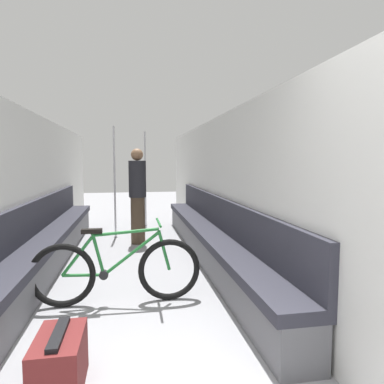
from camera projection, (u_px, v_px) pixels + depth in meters
wall_left at (26, 191)px, 4.48m from camera, size 0.10×10.38×2.12m
wall_right at (227, 188)px, 4.96m from camera, size 0.10×10.38×2.12m
bench_seat_row_left at (48, 244)px, 4.65m from camera, size 0.42×5.80×0.92m
bench_seat_row_right at (210, 238)px, 5.05m from camera, size 0.42×5.80×0.92m
bicycle at (117, 271)px, 3.45m from camera, size 1.70×0.46×0.83m
grab_pole_near at (115, 184)px, 6.42m from camera, size 0.08×0.08×2.10m
grab_pole_far at (145, 180)px, 7.64m from camera, size 0.08×0.08×2.10m
passenger_standing at (138, 195)px, 5.96m from camera, size 0.30×0.30×1.66m
luggage_bag at (60, 363)px, 2.14m from camera, size 0.29×0.49×0.39m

